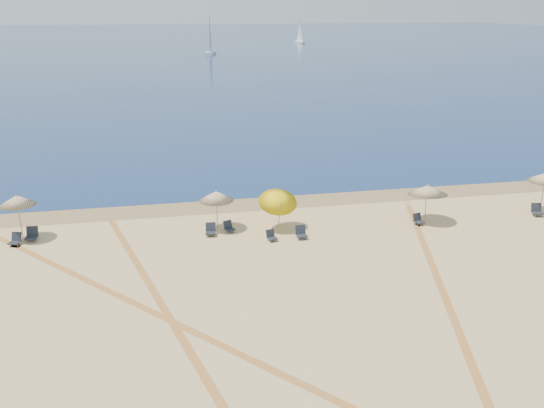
# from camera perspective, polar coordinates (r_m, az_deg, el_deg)

# --- Properties ---
(ocean) EXTENTS (500.00, 500.00, 0.00)m
(ocean) POSITION_cam_1_polar(r_m,az_deg,el_deg) (235.35, -10.15, 16.26)
(ocean) COLOR #0C2151
(ocean) RESTS_ON ground
(wet_sand) EXTENTS (500.00, 500.00, 0.00)m
(wet_sand) POSITION_cam_1_polar(r_m,az_deg,el_deg) (36.54, -1.22, 0.14)
(wet_sand) COLOR olive
(wet_sand) RESTS_ON ground
(umbrella_1) EXTENTS (1.91, 1.91, 2.59)m
(umbrella_1) POSITION_cam_1_polar(r_m,az_deg,el_deg) (33.11, -24.60, 0.34)
(umbrella_1) COLOR gray
(umbrella_1) RESTS_ON ground
(umbrella_2) EXTENTS (1.97, 1.97, 2.34)m
(umbrella_2) POSITION_cam_1_polar(r_m,az_deg,el_deg) (31.76, -5.70, 0.82)
(umbrella_2) COLOR gray
(umbrella_2) RESTS_ON ground
(umbrella_3) EXTENTS (2.21, 2.23, 2.61)m
(umbrella_3) POSITION_cam_1_polar(r_m,az_deg,el_deg) (31.57, 0.63, 0.58)
(umbrella_3) COLOR gray
(umbrella_3) RESTS_ON ground
(umbrella_4) EXTENTS (2.30, 2.34, 2.34)m
(umbrella_4) POSITION_cam_1_polar(r_m,az_deg,el_deg) (34.04, 15.62, 1.40)
(umbrella_4) COLOR gray
(umbrella_4) RESTS_ON ground
(chair_1) EXTENTS (0.73, 0.79, 0.67)m
(chair_1) POSITION_cam_1_polar(r_m,az_deg,el_deg) (33.08, -24.73, -3.32)
(chair_1) COLOR black
(chair_1) RESTS_ON ground
(chair_2) EXTENTS (0.66, 0.76, 0.74)m
(chair_2) POSITION_cam_1_polar(r_m,az_deg,el_deg) (33.34, -23.32, -2.88)
(chair_2) COLOR black
(chair_2) RESTS_ON ground
(chair_3) EXTENTS (0.64, 0.72, 0.68)m
(chair_3) POSITION_cam_1_polar(r_m,az_deg,el_deg) (31.50, -6.28, -2.65)
(chair_3) COLOR black
(chair_3) RESTS_ON ground
(chair_4) EXTENTS (0.70, 0.75, 0.62)m
(chair_4) POSITION_cam_1_polar(r_m,az_deg,el_deg) (31.91, -4.43, -2.35)
(chair_4) COLOR black
(chair_4) RESTS_ON ground
(chair_5) EXTENTS (0.63, 0.68, 0.59)m
(chair_5) POSITION_cam_1_polar(r_m,az_deg,el_deg) (30.63, -0.07, -3.28)
(chair_5) COLOR black
(chair_5) RESTS_ON ground
(chair_6) EXTENTS (0.58, 0.68, 0.69)m
(chair_6) POSITION_cam_1_polar(r_m,az_deg,el_deg) (30.97, 2.99, -2.95)
(chair_6) COLOR black
(chair_6) RESTS_ON ground
(chair_7) EXTENTS (0.62, 0.69, 0.63)m
(chair_7) POSITION_cam_1_polar(r_m,az_deg,el_deg) (33.99, 14.69, -1.55)
(chair_7) COLOR black
(chair_7) RESTS_ON ground
(chair_8) EXTENTS (0.75, 0.83, 0.73)m
(chair_8) POSITION_cam_1_polar(r_m,az_deg,el_deg) (37.92, 25.43, -0.58)
(chair_8) COLOR black
(chair_8) RESTS_ON ground
(sailboat_0) EXTENTS (3.49, 6.94, 10.02)m
(sailboat_0) POSITION_cam_1_polar(r_m,az_deg,el_deg) (156.29, -6.33, 16.06)
(sailboat_0) COLOR white
(sailboat_0) RESTS_ON ocean
(sailboat_1) EXTENTS (2.74, 5.76, 8.31)m
(sailboat_1) POSITION_cam_1_polar(r_m,az_deg,el_deg) (205.06, 2.84, 16.79)
(sailboat_1) COLOR white
(sailboat_1) RESTS_ON ocean
(tire_tracks) EXTENTS (51.19, 42.28, 0.00)m
(tire_tracks) POSITION_cam_1_polar(r_m,az_deg,el_deg) (24.04, -2.65, -10.78)
(tire_tracks) COLOR tan
(tire_tracks) RESTS_ON ground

